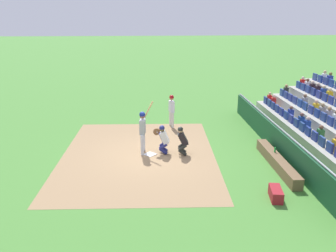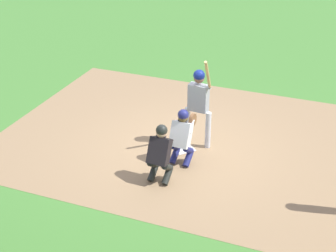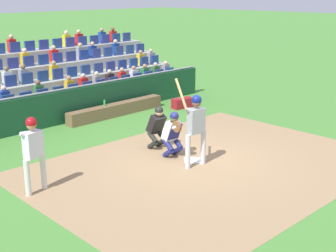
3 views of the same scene
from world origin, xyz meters
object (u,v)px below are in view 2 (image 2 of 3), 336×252
Objects in this scene: batter_at_plate at (199,99)px; catcher_crouching at (182,134)px; home_plate_marker at (183,148)px; home_plate_umpire at (160,151)px.

batter_at_plate is 1.76× the size of catcher_crouching.
home_plate_marker is at bearing 104.80° from catcher_crouching.
batter_at_plate is 1.77m from home_plate_umpire.
batter_at_plate reaches higher than home_plate_umpire.
batter_at_plate is (0.25, 0.30, 1.16)m from home_plate_marker.
home_plate_umpire is at bearing -100.40° from batter_at_plate.
catcher_crouching is (0.15, -0.57, 0.70)m from home_plate_marker.
catcher_crouching reaches higher than home_plate_marker.
batter_at_plate is at bearing 50.09° from home_plate_marker.
batter_at_plate reaches higher than catcher_crouching.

